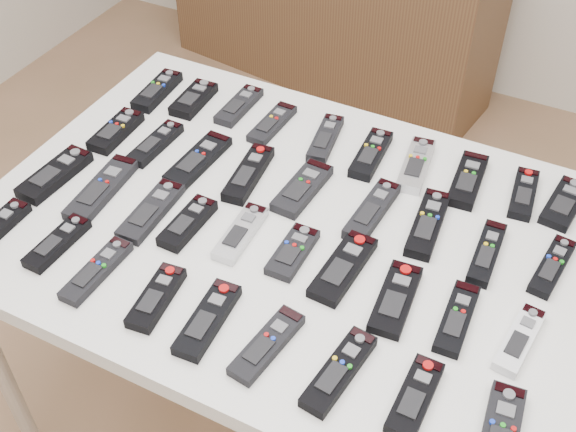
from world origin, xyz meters
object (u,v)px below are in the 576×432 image
at_px(table, 288,243).
at_px(remote_17, 487,253).
at_px(remote_0, 157,91).
at_px(remote_36, 415,397).
at_px(remote_9, 564,204).
at_px(remote_22, 188,223).
at_px(remote_31, 97,271).
at_px(remote_13, 249,174).
at_px(remote_10, 116,131).
at_px(remote_12, 198,160).
at_px(remote_20, 102,189).
at_px(remote_21, 151,211).
at_px(remote_1, 194,99).
at_px(remote_23, 241,233).
at_px(remote_18, 552,266).
at_px(remote_24, 293,252).
at_px(remote_25, 343,267).
at_px(remote_5, 371,154).
at_px(remote_8, 524,194).
at_px(remote_7, 468,180).
at_px(remote_15, 372,211).
at_px(remote_32, 156,297).
at_px(remote_14, 302,188).
at_px(remote_27, 457,318).
at_px(remote_28, 520,340).
at_px(remote_4, 325,139).
at_px(remote_16, 428,224).
at_px(remote_6, 416,165).
at_px(remote_35, 339,371).
at_px(remote_19, 55,174).
at_px(remote_3, 272,124).
at_px(remote_30, 57,243).
at_px(sideboard, 329,4).
at_px(remote_11, 156,143).
at_px(remote_26, 396,299).
at_px(remote_34, 267,345).
at_px(remote_33, 208,319).

distance_m(table, remote_17, 0.40).
distance_m(remote_0, remote_36, 1.03).
bearing_deg(remote_9, remote_36, -94.93).
height_order(remote_22, remote_31, remote_22).
distance_m(table, remote_13, 0.18).
distance_m(remote_10, remote_12, 0.23).
relative_size(remote_20, remote_21, 1.14).
relative_size(remote_1, remote_23, 0.89).
bearing_deg(remote_17, remote_18, 8.26).
relative_size(remote_24, remote_25, 0.76).
distance_m(remote_5, remote_8, 0.34).
distance_m(remote_7, remote_15, 0.24).
height_order(remote_1, remote_32, same).
distance_m(remote_14, remote_27, 0.44).
bearing_deg(remote_28, remote_1, 164.24).
bearing_deg(remote_28, remote_4, 152.14).
xyz_separation_m(remote_15, remote_25, (0.01, -0.17, -0.00)).
relative_size(remote_16, remote_25, 1.04).
height_order(remote_6, remote_35, same).
bearing_deg(remote_21, remote_19, 177.59).
bearing_deg(remote_15, remote_4, 139.32).
bearing_deg(remote_12, remote_3, 69.44).
height_order(remote_25, remote_30, same).
distance_m(remote_6, remote_18, 0.38).
distance_m(remote_12, remote_20, 0.22).
distance_m(sideboard, remote_6, 1.67).
distance_m(remote_18, remote_22, 0.72).
height_order(remote_14, remote_35, same).
height_order(remote_8, remote_21, same).
xyz_separation_m(remote_15, remote_30, (-0.52, -0.37, -0.00)).
distance_m(remote_18, remote_28, 0.20).
distance_m(remote_3, remote_5, 0.25).
distance_m(remote_10, remote_20, 0.20).
xyz_separation_m(remote_13, remote_17, (0.53, 0.00, -0.00)).
height_order(remote_11, remote_19, remote_19).
bearing_deg(sideboard, remote_14, -59.95).
relative_size(remote_7, remote_26, 1.01).
bearing_deg(remote_14, remote_32, -101.84).
bearing_deg(remote_16, remote_34, -115.54).
distance_m(remote_22, remote_28, 0.67).
height_order(remote_18, remote_19, remote_19).
relative_size(remote_14, remote_18, 1.07).
height_order(table, remote_34, remote_34).
xyz_separation_m(remote_14, remote_33, (0.01, -0.40, 0.00)).
xyz_separation_m(remote_7, remote_32, (-0.41, -0.58, 0.00)).
distance_m(remote_0, remote_13, 0.40).
distance_m(remote_11, remote_19, 0.23).
xyz_separation_m(remote_21, remote_22, (0.09, 0.00, 0.00)).
distance_m(remote_7, remote_30, 0.87).
bearing_deg(remote_5, remote_6, 1.53).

